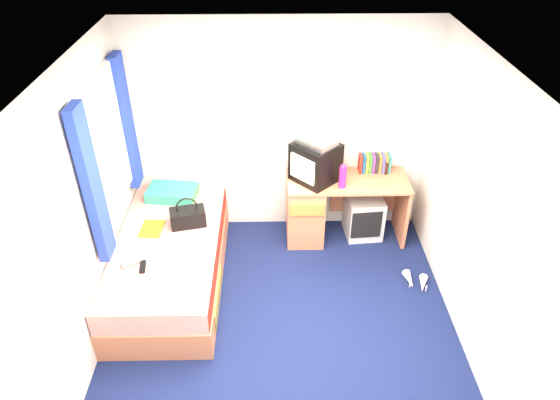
{
  "coord_description": "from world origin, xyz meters",
  "views": [
    {
      "loc": [
        -0.08,
        -3.11,
        3.56
      ],
      "look_at": [
        -0.0,
        0.7,
        0.99
      ],
      "focal_mm": 32.0,
      "sensor_mm": 36.0,
      "label": 1
    }
  ],
  "objects_px": {
    "bed": "(171,261)",
    "desk": "(321,206)",
    "towel": "(179,253)",
    "aerosol_can": "(341,173)",
    "picture_frame": "(385,167)",
    "water_bottle": "(132,261)",
    "pillow": "(172,193)",
    "crt_tv": "(315,162)",
    "storage_cube": "(363,216)",
    "vcr": "(317,141)",
    "remote_control": "(143,267)",
    "colour_swatch_fan": "(168,274)",
    "pink_water_bottle": "(343,177)",
    "white_heels": "(416,282)",
    "handbag": "(188,217)",
    "magazine": "(152,229)"
  },
  "relations": [
    {
      "from": "bed",
      "to": "desk",
      "type": "distance_m",
      "value": 1.73
    },
    {
      "from": "towel",
      "to": "aerosol_can",
      "type": "bearing_deg",
      "value": 31.74
    },
    {
      "from": "bed",
      "to": "picture_frame",
      "type": "bearing_deg",
      "value": 21.3
    },
    {
      "from": "bed",
      "to": "water_bottle",
      "type": "bearing_deg",
      "value": -125.38
    },
    {
      "from": "bed",
      "to": "pillow",
      "type": "xyz_separation_m",
      "value": [
        -0.06,
        0.74,
        0.33
      ]
    },
    {
      "from": "pillow",
      "to": "crt_tv",
      "type": "distance_m",
      "value": 1.58
    },
    {
      "from": "aerosol_can",
      "to": "picture_frame",
      "type": "bearing_deg",
      "value": 17.61
    },
    {
      "from": "towel",
      "to": "bed",
      "type": "bearing_deg",
      "value": 121.29
    },
    {
      "from": "storage_cube",
      "to": "towel",
      "type": "xyz_separation_m",
      "value": [
        -1.9,
        -1.03,
        0.35
      ]
    },
    {
      "from": "vcr",
      "to": "remote_control",
      "type": "relative_size",
      "value": 2.37
    },
    {
      "from": "water_bottle",
      "to": "colour_swatch_fan",
      "type": "height_order",
      "value": "water_bottle"
    },
    {
      "from": "pink_water_bottle",
      "to": "white_heels",
      "type": "height_order",
      "value": "pink_water_bottle"
    },
    {
      "from": "crt_tv",
      "to": "vcr",
      "type": "bearing_deg",
      "value": 90.0
    },
    {
      "from": "pillow",
      "to": "colour_swatch_fan",
      "type": "xyz_separation_m",
      "value": [
        0.16,
        -1.23,
        -0.05
      ]
    },
    {
      "from": "pillow",
      "to": "pink_water_bottle",
      "type": "height_order",
      "value": "pink_water_bottle"
    },
    {
      "from": "pink_water_bottle",
      "to": "white_heels",
      "type": "bearing_deg",
      "value": -44.01
    },
    {
      "from": "storage_cube",
      "to": "pink_water_bottle",
      "type": "height_order",
      "value": "pink_water_bottle"
    },
    {
      "from": "pillow",
      "to": "vcr",
      "type": "relative_size",
      "value": 1.37
    },
    {
      "from": "storage_cube",
      "to": "handbag",
      "type": "xyz_separation_m",
      "value": [
        -1.88,
        -0.52,
        0.39
      ]
    },
    {
      "from": "towel",
      "to": "colour_swatch_fan",
      "type": "relative_size",
      "value": 1.42
    },
    {
      "from": "vcr",
      "to": "handbag",
      "type": "relative_size",
      "value": 0.99
    },
    {
      "from": "pillow",
      "to": "aerosol_can",
      "type": "distance_m",
      "value": 1.83
    },
    {
      "from": "magazine",
      "to": "pillow",
      "type": "bearing_deg",
      "value": 78.54
    },
    {
      "from": "aerosol_can",
      "to": "towel",
      "type": "bearing_deg",
      "value": -148.26
    },
    {
      "from": "desk",
      "to": "vcr",
      "type": "xyz_separation_m",
      "value": [
        -0.08,
        0.0,
        0.8
      ]
    },
    {
      "from": "desk",
      "to": "remote_control",
      "type": "xyz_separation_m",
      "value": [
        -1.71,
        -1.14,
        0.14
      ]
    },
    {
      "from": "desk",
      "to": "storage_cube",
      "type": "xyz_separation_m",
      "value": [
        0.5,
        0.02,
        -0.16
      ]
    },
    {
      "from": "crt_tv",
      "to": "vcr",
      "type": "height_order",
      "value": "vcr"
    },
    {
      "from": "pink_water_bottle",
      "to": "remote_control",
      "type": "distance_m",
      "value": 2.17
    },
    {
      "from": "water_bottle",
      "to": "remote_control",
      "type": "distance_m",
      "value": 0.12
    },
    {
      "from": "picture_frame",
      "to": "storage_cube",
      "type": "bearing_deg",
      "value": -158.27
    },
    {
      "from": "pillow",
      "to": "pink_water_bottle",
      "type": "xyz_separation_m",
      "value": [
        1.82,
        -0.15,
        0.27
      ]
    },
    {
      "from": "aerosol_can",
      "to": "magazine",
      "type": "relative_size",
      "value": 0.6
    },
    {
      "from": "picture_frame",
      "to": "aerosol_can",
      "type": "distance_m",
      "value": 0.52
    },
    {
      "from": "white_heels",
      "to": "colour_swatch_fan",
      "type": "bearing_deg",
      "value": -170.83
    },
    {
      "from": "picture_frame",
      "to": "magazine",
      "type": "relative_size",
      "value": 0.5
    },
    {
      "from": "pink_water_bottle",
      "to": "aerosol_can",
      "type": "height_order",
      "value": "pink_water_bottle"
    },
    {
      "from": "vcr",
      "to": "handbag",
      "type": "xyz_separation_m",
      "value": [
        -1.31,
        -0.5,
        -0.58
      ]
    },
    {
      "from": "towel",
      "to": "remote_control",
      "type": "relative_size",
      "value": 1.95
    },
    {
      "from": "bed",
      "to": "water_bottle",
      "type": "xyz_separation_m",
      "value": [
        -0.25,
        -0.35,
        0.31
      ]
    },
    {
      "from": "towel",
      "to": "pillow",
      "type": "bearing_deg",
      "value": 102.53
    },
    {
      "from": "vcr",
      "to": "pink_water_bottle",
      "type": "relative_size",
      "value": 1.59
    },
    {
      "from": "handbag",
      "to": "vcr",
      "type": "bearing_deg",
      "value": 7.97
    },
    {
      "from": "bed",
      "to": "picture_frame",
      "type": "height_order",
      "value": "picture_frame"
    },
    {
      "from": "pillow",
      "to": "handbag",
      "type": "relative_size",
      "value": 1.37
    },
    {
      "from": "crt_tv",
      "to": "picture_frame",
      "type": "height_order",
      "value": "crt_tv"
    },
    {
      "from": "pillow",
      "to": "white_heels",
      "type": "height_order",
      "value": "pillow"
    },
    {
      "from": "storage_cube",
      "to": "water_bottle",
      "type": "height_order",
      "value": "water_bottle"
    },
    {
      "from": "crt_tv",
      "to": "colour_swatch_fan",
      "type": "bearing_deg",
      "value": -91.61
    },
    {
      "from": "vcr",
      "to": "aerosol_can",
      "type": "distance_m",
      "value": 0.46
    }
  ]
}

